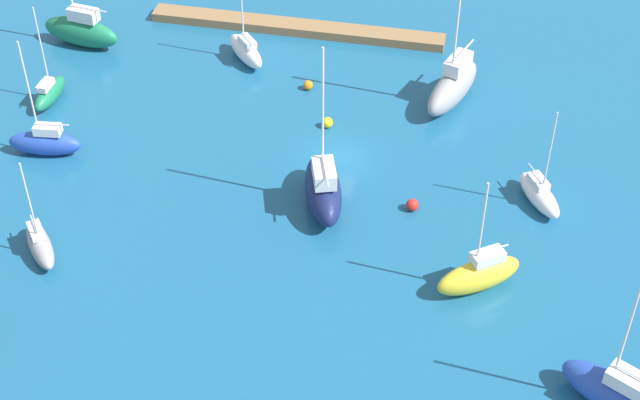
{
  "coord_description": "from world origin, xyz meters",
  "views": [
    {
      "loc": [
        -10.29,
        55.82,
        44.44
      ],
      "look_at": [
        0.0,
        6.55,
        1.5
      ],
      "focal_mm": 54.11,
      "sensor_mm": 36.0,
      "label": 1
    }
  ],
  "objects_px": {
    "mooring_buoy_red": "(412,205)",
    "sailboat_blue_near_pier": "(45,142)",
    "sailboat_blue_center_basin": "(616,392)",
    "sailboat_gray_by_breakwater": "(40,244)",
    "sailboat_white_off_beacon": "(246,50)",
    "pier_dock": "(297,27)",
    "sailboat_green_along_channel": "(81,30)",
    "sailboat_gray_mid_basin": "(453,85)",
    "sailboat_navy_west_end": "(323,188)",
    "sailboat_green_far_south": "(49,92)",
    "sailboat_white_far_north": "(539,194)",
    "mooring_buoy_orange": "(308,85)",
    "mooring_buoy_yellow": "(327,122)",
    "sailboat_yellow_east_end": "(479,274)"
  },
  "relations": [
    {
      "from": "sailboat_gray_by_breakwater",
      "to": "sailboat_white_off_beacon",
      "type": "relative_size",
      "value": 0.91
    },
    {
      "from": "sailboat_navy_west_end",
      "to": "sailboat_green_along_channel",
      "type": "xyz_separation_m",
      "value": [
        24.91,
        -16.81,
        -0.07
      ]
    },
    {
      "from": "sailboat_gray_by_breakwater",
      "to": "sailboat_green_along_channel",
      "type": "distance_m",
      "value": 26.57
    },
    {
      "from": "sailboat_blue_center_basin",
      "to": "sailboat_gray_mid_basin",
      "type": "bearing_deg",
      "value": -38.36
    },
    {
      "from": "sailboat_blue_center_basin",
      "to": "sailboat_green_along_channel",
      "type": "distance_m",
      "value": 53.96
    },
    {
      "from": "sailboat_green_far_south",
      "to": "mooring_buoy_orange",
      "type": "distance_m",
      "value": 20.81
    },
    {
      "from": "sailboat_green_along_channel",
      "to": "sailboat_white_off_beacon",
      "type": "distance_m",
      "value": 14.64
    },
    {
      "from": "pier_dock",
      "to": "sailboat_green_along_channel",
      "type": "xyz_separation_m",
      "value": [
        17.76,
        6.1,
        1.11
      ]
    },
    {
      "from": "sailboat_white_far_north",
      "to": "mooring_buoy_red",
      "type": "height_order",
      "value": "sailboat_white_far_north"
    },
    {
      "from": "pier_dock",
      "to": "mooring_buoy_red",
      "type": "relative_size",
      "value": 30.01
    },
    {
      "from": "sailboat_blue_near_pier",
      "to": "sailboat_white_far_north",
      "type": "distance_m",
      "value": 36.42
    },
    {
      "from": "pier_dock",
      "to": "sailboat_blue_center_basin",
      "type": "distance_m",
      "value": 45.36
    },
    {
      "from": "sailboat_blue_near_pier",
      "to": "mooring_buoy_orange",
      "type": "bearing_deg",
      "value": -150.92
    },
    {
      "from": "sailboat_green_along_channel",
      "to": "mooring_buoy_red",
      "type": "distance_m",
      "value": 34.98
    },
    {
      "from": "sailboat_blue_near_pier",
      "to": "sailboat_yellow_east_end",
      "type": "distance_m",
      "value": 33.74
    },
    {
      "from": "mooring_buoy_red",
      "to": "sailboat_yellow_east_end",
      "type": "bearing_deg",
      "value": 127.19
    },
    {
      "from": "sailboat_yellow_east_end",
      "to": "mooring_buoy_orange",
      "type": "height_order",
      "value": "sailboat_yellow_east_end"
    },
    {
      "from": "sailboat_navy_west_end",
      "to": "sailboat_green_along_channel",
      "type": "height_order",
      "value": "sailboat_green_along_channel"
    },
    {
      "from": "sailboat_green_far_south",
      "to": "sailboat_white_far_north",
      "type": "distance_m",
      "value": 39.21
    },
    {
      "from": "sailboat_white_far_north",
      "to": "sailboat_yellow_east_end",
      "type": "relative_size",
      "value": 0.91
    },
    {
      "from": "pier_dock",
      "to": "sailboat_green_far_south",
      "type": "xyz_separation_m",
      "value": [
        16.94,
        14.82,
        0.49
      ]
    },
    {
      "from": "sailboat_blue_center_basin",
      "to": "mooring_buoy_yellow",
      "type": "bearing_deg",
      "value": -18.73
    },
    {
      "from": "sailboat_green_far_south",
      "to": "sailboat_green_along_channel",
      "type": "xyz_separation_m",
      "value": [
        0.81,
        -8.72,
        0.62
      ]
    },
    {
      "from": "sailboat_blue_center_basin",
      "to": "sailboat_blue_near_pier",
      "type": "bearing_deg",
      "value": 8.18
    },
    {
      "from": "sailboat_blue_near_pier",
      "to": "mooring_buoy_red",
      "type": "relative_size",
      "value": 11.03
    },
    {
      "from": "sailboat_gray_mid_basin",
      "to": "mooring_buoy_yellow",
      "type": "xyz_separation_m",
      "value": [
        9.12,
        5.39,
        -1.18
      ]
    },
    {
      "from": "sailboat_blue_near_pier",
      "to": "sailboat_yellow_east_end",
      "type": "relative_size",
      "value": 1.1
    },
    {
      "from": "sailboat_white_off_beacon",
      "to": "pier_dock",
      "type": "bearing_deg",
      "value": -70.23
    },
    {
      "from": "sailboat_gray_mid_basin",
      "to": "mooring_buoy_red",
      "type": "distance_m",
      "value": 13.94
    },
    {
      "from": "sailboat_green_far_south",
      "to": "mooring_buoy_orange",
      "type": "xyz_separation_m",
      "value": [
        -19.92,
        -6.0,
        -0.49
      ]
    },
    {
      "from": "sailboat_blue_near_pier",
      "to": "sailboat_gray_by_breakwater",
      "type": "xyz_separation_m",
      "value": [
        -4.19,
        10.29,
        -0.23
      ]
    },
    {
      "from": "mooring_buoy_red",
      "to": "mooring_buoy_yellow",
      "type": "height_order",
      "value": "mooring_buoy_red"
    },
    {
      "from": "sailboat_blue_near_pier",
      "to": "sailboat_blue_center_basin",
      "type": "height_order",
      "value": "sailboat_blue_center_basin"
    },
    {
      "from": "pier_dock",
      "to": "sailboat_blue_near_pier",
      "type": "relative_size",
      "value": 2.72
    },
    {
      "from": "sailboat_gray_mid_basin",
      "to": "sailboat_navy_west_end",
      "type": "height_order",
      "value": "sailboat_gray_mid_basin"
    },
    {
      "from": "sailboat_gray_by_breakwater",
      "to": "sailboat_gray_mid_basin",
      "type": "bearing_deg",
      "value": 94.92
    },
    {
      "from": "sailboat_white_far_north",
      "to": "sailboat_blue_near_pier",
      "type": "bearing_deg",
      "value": -117.83
    },
    {
      "from": "sailboat_blue_center_basin",
      "to": "sailboat_green_along_channel",
      "type": "bearing_deg",
      "value": -5.8
    },
    {
      "from": "sailboat_green_along_channel",
      "to": "sailboat_gray_by_breakwater",
      "type": "bearing_deg",
      "value": 115.41
    },
    {
      "from": "mooring_buoy_red",
      "to": "sailboat_blue_near_pier",
      "type": "bearing_deg",
      "value": -1.64
    },
    {
      "from": "mooring_buoy_yellow",
      "to": "sailboat_blue_near_pier",
      "type": "bearing_deg",
      "value": 20.91
    },
    {
      "from": "sailboat_gray_by_breakwater",
      "to": "pier_dock",
      "type": "bearing_deg",
      "value": 123.88
    },
    {
      "from": "sailboat_green_far_south",
      "to": "pier_dock",
      "type": "bearing_deg",
      "value": -47.22
    },
    {
      "from": "sailboat_gray_mid_basin",
      "to": "mooring_buoy_orange",
      "type": "relative_size",
      "value": 17.65
    },
    {
      "from": "sailboat_white_off_beacon",
      "to": "mooring_buoy_orange",
      "type": "distance_m",
      "value": 6.91
    },
    {
      "from": "sailboat_white_off_beacon",
      "to": "mooring_buoy_red",
      "type": "distance_m",
      "value": 23.29
    },
    {
      "from": "sailboat_navy_west_end",
      "to": "mooring_buoy_red",
      "type": "distance_m",
      "value": 6.35
    },
    {
      "from": "sailboat_yellow_east_end",
      "to": "sailboat_gray_by_breakwater",
      "type": "height_order",
      "value": "sailboat_yellow_east_end"
    },
    {
      "from": "sailboat_navy_west_end",
      "to": "sailboat_white_off_beacon",
      "type": "xyz_separation_m",
      "value": [
        10.29,
        -17.28,
        -0.56
      ]
    },
    {
      "from": "sailboat_blue_near_pier",
      "to": "mooring_buoy_red",
      "type": "xyz_separation_m",
      "value": [
        -27.75,
        0.8,
        -0.65
      ]
    }
  ]
}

